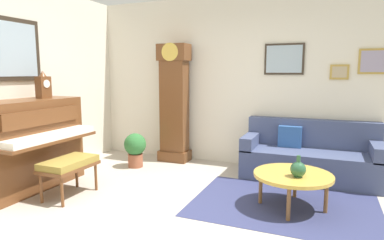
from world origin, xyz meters
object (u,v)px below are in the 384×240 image
grandfather_clock (174,106)px  coffee_table (293,176)px  piano (28,144)px  mantel_clock (43,86)px  green_jug (298,169)px  couch (309,157)px  piano_bench (69,165)px  potted_plant (135,148)px

grandfather_clock → coffee_table: 2.60m
piano → mantel_clock: size_ratio=3.79×
green_jug → coffee_table: bearing=119.0°
grandfather_clock → couch: bearing=-2.9°
couch → piano: bearing=-151.2°
piano_bench → couch: (2.73, 1.93, -0.09)m
grandfather_clock → green_jug: 2.68m
grandfather_clock → couch: grandfather_clock is taller
piano → potted_plant: 1.62m
couch → potted_plant: couch is taller
coffee_table → mantel_clock: size_ratio=2.32×
piano_bench → potted_plant: (0.05, 1.44, -0.08)m
piano → coffee_table: bearing=10.9°
grandfather_clock → coffee_table: (2.13, -1.36, -0.58)m
coffee_table → mantel_clock: (-3.32, -0.33, 0.98)m
mantel_clock → potted_plant: (0.77, 1.08, -1.04)m
piano_bench → potted_plant: bearing=87.8°
couch → coffee_table: (-0.11, -1.25, 0.07)m
grandfather_clock → potted_plant: size_ratio=3.62×
piano_bench → mantel_clock: mantel_clock is taller
piano_bench → green_jug: bearing=12.2°
couch → green_jug: size_ratio=7.92×
grandfather_clock → couch: 2.34m
couch → coffee_table: bearing=-95.2°
piano → grandfather_clock: bearing=59.3°
couch → potted_plant: 2.72m
green_jug → potted_plant: 2.76m
piano → piano_bench: bearing=-3.4°
piano → piano_bench: size_ratio=2.06×
piano → mantel_clock: (0.00, 0.31, 0.76)m
green_jug → potted_plant: green_jug is taller
couch → potted_plant: (-2.67, -0.50, 0.01)m
piano → potted_plant: piano is taller
grandfather_clock → coffee_table: grandfather_clock is taller
piano → potted_plant: size_ratio=2.57×
piano_bench → couch: bearing=35.3°
coffee_table → piano: bearing=-169.1°
grandfather_clock → coffee_table: size_ratio=2.31×
grandfather_clock → potted_plant: grandfather_clock is taller
mantel_clock → potted_plant: mantel_clock is taller
piano_bench → potted_plant: size_ratio=1.25×
grandfather_clock → piano: bearing=-120.7°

